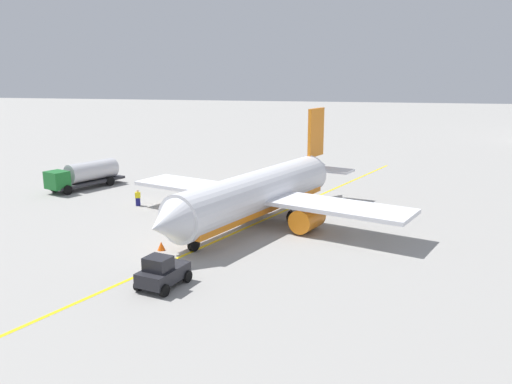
# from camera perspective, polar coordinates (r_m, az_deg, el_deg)

# --- Properties ---
(ground_plane) EXTENTS (400.00, 400.00, 0.00)m
(ground_plane) POSITION_cam_1_polar(r_m,az_deg,el_deg) (48.97, 0.00, -3.42)
(ground_plane) COLOR #9E9B96
(airplane) EXTENTS (27.89, 28.14, 9.91)m
(airplane) POSITION_cam_1_polar(r_m,az_deg,el_deg) (48.63, 0.28, -0.17)
(airplane) COLOR white
(airplane) RESTS_ON ground
(fuel_tanker) EXTENTS (10.02, 6.17, 3.15)m
(fuel_tanker) POSITION_cam_1_polar(r_m,az_deg,el_deg) (66.51, -18.02, 1.84)
(fuel_tanker) COLOR #2D2D33
(fuel_tanker) RESTS_ON ground
(pushback_tug) EXTENTS (3.98, 3.05, 2.20)m
(pushback_tug) POSITION_cam_1_polar(r_m,az_deg,el_deg) (35.25, -10.11, -8.56)
(pushback_tug) COLOR #232328
(pushback_tug) RESTS_ON ground
(refueling_worker) EXTENTS (0.48, 0.59, 1.71)m
(refueling_worker) POSITION_cam_1_polar(r_m,az_deg,el_deg) (56.54, -12.66, -0.64)
(refueling_worker) COLOR navy
(refueling_worker) RESTS_ON ground
(safety_cone_nose) EXTENTS (0.63, 0.63, 0.70)m
(safety_cone_nose) POSITION_cam_1_polar(r_m,az_deg,el_deg) (42.43, -10.21, -5.76)
(safety_cone_nose) COLOR #F2590F
(safety_cone_nose) RESTS_ON ground
(taxi_line_marking) EXTENTS (68.45, 25.80, 0.01)m
(taxi_line_marking) POSITION_cam_1_polar(r_m,az_deg,el_deg) (48.97, 0.00, -3.42)
(taxi_line_marking) COLOR yellow
(taxi_line_marking) RESTS_ON ground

